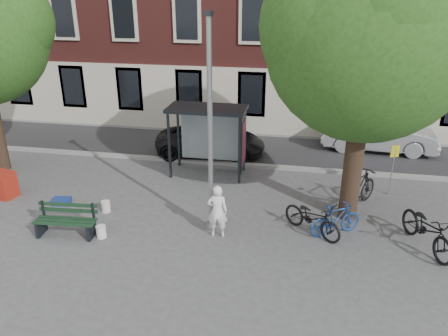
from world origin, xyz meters
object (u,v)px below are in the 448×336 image
lamppost (210,140)px  bike_b (336,219)px  painter (217,211)px  car_dark (211,141)px  bike_c (427,229)px  bike_d (358,189)px  bike_a (312,218)px  bench (66,222)px  car_silver (379,133)px  bus_shelter (218,126)px  red_stand (2,184)px  notice_sign (394,160)px

lamppost → bike_b: size_ratio=3.77×
lamppost → painter: 2.03m
car_dark → bike_c: bearing=-134.4°
lamppost → bike_d: (4.33, 2.25, -2.15)m
bike_a → lamppost: bearing=133.7°
bike_b → lamppost: bearing=65.1°
bench → car_silver: bearing=38.4°
bench → bike_d: bearing=17.3°
painter → bike_d: painter is taller
bike_a → bike_d: bearing=1.8°
painter → car_silver: (5.44, 8.25, -0.00)m
lamppost → car_dark: bearing=102.4°
bus_shelter → red_stand: 7.74m
lamppost → painter: bearing=-52.7°
bench → bike_a: bike_a is taller
bench → red_stand: bearing=146.8°
bench → car_dark: 7.58m
bike_a → bike_c: bike_c is taller
bike_b → bike_a: bearing=65.9°
red_stand → bench: bearing=-28.8°
lamppost → painter: lamppost is taller
bike_b → notice_sign: bearing=-63.7°
bike_c → notice_sign: size_ratio=1.26×
lamppost → red_stand: size_ratio=6.79×
bike_a → car_silver: car_silver is taller
bike_b → car_silver: car_silver is taller
bike_a → red_stand: (-10.36, 0.50, -0.07)m
bench → car_dark: car_dark is taller
car_silver → bike_c: bearing=-175.0°
lamppost → car_dark: lamppost is taller
painter → bike_c: painter is taller
lamppost → car_dark: 6.51m
bench → bike_b: 7.74m
bike_b → notice_sign: 3.68m
bench → bike_d: size_ratio=0.86×
bus_shelter → notice_sign: (6.13, -0.71, -0.64)m
bike_b → notice_sign: notice_sign is taller
bus_shelter → bike_a: bearing=-47.2°
bike_a → bike_b: 0.67m
bike_d → car_silver: car_silver is taller
bike_b → bike_c: size_ratio=0.71×
red_stand → bike_c: bearing=-3.0°
bus_shelter → bike_a: (3.52, -3.81, -1.40)m
painter → bench: size_ratio=0.88×
bus_shelter → bench: bearing=-123.4°
bench → red_stand: 3.91m
car_dark → car_silver: (7.00, 1.92, 0.16)m
bus_shelter → car_dark: bus_shelter is taller
bus_shelter → car_dark: bearing=110.5°
bike_c → bike_d: (-1.63, 2.15, 0.03)m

